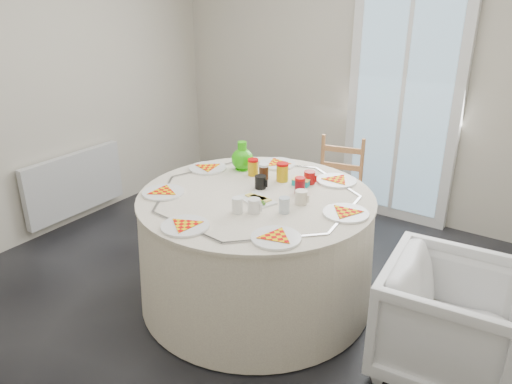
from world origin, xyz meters
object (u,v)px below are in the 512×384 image
Objects in this scene: radiator at (75,184)px; table at (256,249)px; wooden_chair at (336,188)px; green_pitcher at (242,157)px; armchair at (452,313)px.

table reaches higher than radiator.
table is 1.10m from wooden_chair.
green_pitcher reaches higher than table.
table is 2.16× the size of armchair.
radiator is at bearing 178.12° from table.
armchair is 3.55× the size of green_pitcher.
wooden_chair is at bearing 43.31° from armchair.
green_pitcher is at bearing 73.08° from armchair.
wooden_chair is at bearing 48.87° from green_pitcher.
wooden_chair reaches higher than radiator.
wooden_chair is 0.95m from green_pitcher.
radiator is 2.33m from wooden_chair.
armchair is at bearing -1.25° from radiator.
wooden_chair is (0.07, 1.09, 0.09)m from table.
green_pitcher is at bearing -131.66° from wooden_chair.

